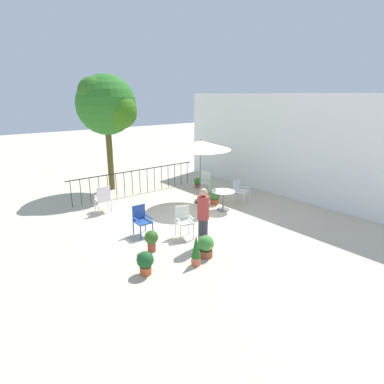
# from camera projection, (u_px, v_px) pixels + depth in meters

# --- Properties ---
(ground_plane) EXTENTS (60.00, 60.00, 0.00)m
(ground_plane) POSITION_uv_depth(u_px,v_px,m) (189.00, 218.00, 10.90)
(ground_plane) COLOR beige
(villa_facade) EXTENTS (10.62, 0.30, 4.03)m
(villa_facade) POSITION_uv_depth(u_px,v_px,m) (280.00, 145.00, 13.10)
(villa_facade) COLOR white
(villa_facade) RESTS_ON ground
(terrace_railing) EXTENTS (0.03, 5.70, 1.01)m
(terrace_railing) POSITION_uv_depth(u_px,v_px,m) (136.00, 178.00, 13.37)
(terrace_railing) COLOR black
(terrace_railing) RESTS_ON ground
(shade_tree) EXTENTS (2.56, 2.44, 4.80)m
(shade_tree) POSITION_uv_depth(u_px,v_px,m) (107.00, 105.00, 13.24)
(shade_tree) COLOR brown
(shade_tree) RESTS_ON ground
(patio_umbrella_0) EXTENTS (2.25, 2.25, 2.43)m
(patio_umbrella_0) POSITION_uv_depth(u_px,v_px,m) (201.00, 146.00, 11.88)
(patio_umbrella_0) COLOR #2D2D2D
(patio_umbrella_0) RESTS_ON ground
(cafe_table_0) EXTENTS (0.82, 0.82, 0.71)m
(cafe_table_0) POSITION_uv_depth(u_px,v_px,m) (223.00, 197.00, 11.55)
(cafe_table_0) COLOR white
(cafe_table_0) RESTS_ON ground
(patio_chair_0) EXTENTS (0.62, 0.62, 0.86)m
(patio_chair_0) POSITION_uv_depth(u_px,v_px,m) (205.00, 180.00, 13.78)
(patio_chair_0) COLOR silver
(patio_chair_0) RESTS_ON ground
(patio_chair_1) EXTENTS (0.59, 0.60, 0.86)m
(patio_chair_1) POSITION_uv_depth(u_px,v_px,m) (240.00, 189.00, 12.45)
(patio_chair_1) COLOR silver
(patio_chair_1) RESTS_ON ground
(patio_chair_2) EXTENTS (0.50, 0.45, 0.88)m
(patio_chair_2) POSITION_uv_depth(u_px,v_px,m) (141.00, 219.00, 9.52)
(patio_chair_2) COLOR #284D9D
(patio_chair_2) RESTS_ON ground
(patio_chair_3) EXTENTS (0.51, 0.54, 0.95)m
(patio_chair_3) POSITION_uv_depth(u_px,v_px,m) (103.00, 198.00, 11.33)
(patio_chair_3) COLOR white
(patio_chair_3) RESTS_ON ground
(patio_chair_4) EXTENTS (0.55, 0.55, 0.91)m
(patio_chair_4) POSITION_uv_depth(u_px,v_px,m) (184.00, 219.00, 9.36)
(patio_chair_4) COLOR white
(patio_chair_4) RESTS_ON ground
(potted_plant_0) EXTENTS (0.43, 0.41, 0.58)m
(potted_plant_0) POSITION_uv_depth(u_px,v_px,m) (206.00, 246.00, 8.23)
(potted_plant_0) COLOR brown
(potted_plant_0) RESTS_ON ground
(potted_plant_1) EXTENTS (0.45, 0.45, 0.61)m
(potted_plant_1) POSITION_uv_depth(u_px,v_px,m) (214.00, 196.00, 12.24)
(potted_plant_1) COLOR #AA4F2E
(potted_plant_1) RESTS_ON ground
(potted_plant_2) EXTENTS (0.22, 0.22, 0.80)m
(potted_plant_2) POSITION_uv_depth(u_px,v_px,m) (196.00, 250.00, 7.80)
(potted_plant_2) COLOR #CC6443
(potted_plant_2) RESTS_ON ground
(potted_plant_3) EXTENTS (0.37, 0.37, 0.58)m
(potted_plant_3) POSITION_uv_depth(u_px,v_px,m) (151.00, 239.00, 8.51)
(potted_plant_3) COLOR #A44834
(potted_plant_3) RESTS_ON ground
(potted_plant_4) EXTENTS (0.39, 0.39, 0.56)m
(potted_plant_4) POSITION_uv_depth(u_px,v_px,m) (145.00, 262.00, 7.43)
(potted_plant_4) COLOR #B9562F
(potted_plant_4) RESTS_ON ground
(potted_plant_5) EXTENTS (0.32, 0.32, 0.46)m
(potted_plant_5) POSITION_uv_depth(u_px,v_px,m) (198.00, 182.00, 14.38)
(potted_plant_5) COLOR #A64C38
(potted_plant_5) RESTS_ON ground
(standing_person) EXTENTS (0.43, 0.43, 1.64)m
(standing_person) POSITION_uv_depth(u_px,v_px,m) (203.00, 217.00, 8.67)
(standing_person) COLOR #33333D
(standing_person) RESTS_ON ground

